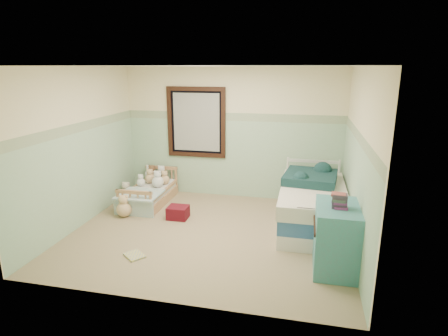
% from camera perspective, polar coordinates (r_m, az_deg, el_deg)
% --- Properties ---
extents(floor, '(4.20, 3.60, 0.02)m').
position_cam_1_polar(floor, '(5.85, -2.37, -10.02)').
color(floor, gray).
rests_on(floor, ground).
extents(ceiling, '(4.20, 3.60, 0.02)m').
position_cam_1_polar(ceiling, '(5.29, -2.68, 15.50)').
color(ceiling, silver).
rests_on(ceiling, wall_back).
extents(wall_back, '(4.20, 0.04, 2.50)m').
position_cam_1_polar(wall_back, '(7.15, 1.23, 5.30)').
color(wall_back, beige).
rests_on(wall_back, floor).
extents(wall_front, '(4.20, 0.04, 2.50)m').
position_cam_1_polar(wall_front, '(3.79, -9.57, -4.01)').
color(wall_front, beige).
rests_on(wall_front, floor).
extents(wall_left, '(0.04, 3.60, 2.50)m').
position_cam_1_polar(wall_left, '(6.30, -21.32, 2.89)').
color(wall_left, beige).
rests_on(wall_left, floor).
extents(wall_right, '(0.04, 3.60, 2.50)m').
position_cam_1_polar(wall_right, '(5.30, 19.98, 0.84)').
color(wall_right, beige).
rests_on(wall_right, floor).
extents(wainscot_mint, '(4.20, 0.01, 1.50)m').
position_cam_1_polar(wainscot_mint, '(7.24, 1.18, 1.38)').
color(wainscot_mint, '#95BA96').
rests_on(wainscot_mint, floor).
extents(border_strip, '(4.20, 0.01, 0.15)m').
position_cam_1_polar(border_strip, '(7.09, 1.22, 7.87)').
color(border_strip, '#385F37').
rests_on(border_strip, wall_back).
extents(window_frame, '(1.16, 0.06, 1.36)m').
position_cam_1_polar(window_frame, '(7.25, -4.30, 7.00)').
color(window_frame, black).
rests_on(window_frame, wall_back).
extents(window_blinds, '(0.92, 0.01, 1.12)m').
position_cam_1_polar(window_blinds, '(7.26, -4.28, 7.01)').
color(window_blinds, '#BABAB4').
rests_on(window_blinds, window_frame).
extents(toddler_bed_frame, '(0.67, 1.34, 0.17)m').
position_cam_1_polar(toddler_bed_frame, '(7.18, -11.33, -4.58)').
color(toddler_bed_frame, '#99653F').
rests_on(toddler_bed_frame, floor).
extents(toddler_mattress, '(0.61, 1.28, 0.12)m').
position_cam_1_polar(toddler_mattress, '(7.13, -11.39, -3.48)').
color(toddler_mattress, silver).
rests_on(toddler_mattress, toddler_bed_frame).
extents(patchwork_quilt, '(0.72, 0.67, 0.03)m').
position_cam_1_polar(patchwork_quilt, '(6.75, -12.83, -3.97)').
color(patchwork_quilt, '#6CA4D9').
rests_on(patchwork_quilt, toddler_mattress).
extents(plush_bed_brown, '(0.21, 0.21, 0.21)m').
position_cam_1_polar(plush_bed_brown, '(7.58, -10.98, -1.04)').
color(plush_bed_brown, brown).
rests_on(plush_bed_brown, toddler_mattress).
extents(plush_bed_white, '(0.21, 0.21, 0.21)m').
position_cam_1_polar(plush_bed_white, '(7.50, -9.58, -1.14)').
color(plush_bed_white, silver).
rests_on(plush_bed_white, toddler_mattress).
extents(plush_bed_tan, '(0.19, 0.19, 0.19)m').
position_cam_1_polar(plush_bed_tan, '(7.37, -11.30, -1.58)').
color(plush_bed_tan, '#D7B182').
rests_on(plush_bed_tan, toddler_mattress).
extents(plush_bed_dark, '(0.17, 0.17, 0.17)m').
position_cam_1_polar(plush_bed_dark, '(7.28, -9.63, -1.80)').
color(plush_bed_dark, black).
rests_on(plush_bed_dark, toddler_mattress).
extents(plush_floor_cream, '(0.24, 0.24, 0.24)m').
position_cam_1_polar(plush_floor_cream, '(7.45, -14.78, -3.79)').
color(plush_floor_cream, beige).
rests_on(plush_floor_cream, floor).
extents(plush_floor_tan, '(0.26, 0.26, 0.26)m').
position_cam_1_polar(plush_floor_tan, '(6.62, -15.09, -6.14)').
color(plush_floor_tan, '#D7B182').
rests_on(plush_floor_tan, floor).
extents(twin_bed_frame, '(0.97, 1.93, 0.22)m').
position_cam_1_polar(twin_bed_frame, '(6.20, 13.26, -7.72)').
color(twin_bed_frame, silver).
rests_on(twin_bed_frame, floor).
extents(twin_boxspring, '(0.97, 1.93, 0.22)m').
position_cam_1_polar(twin_boxspring, '(6.12, 13.38, -5.82)').
color(twin_boxspring, '#2B4787').
rests_on(twin_boxspring, twin_bed_frame).
extents(twin_mattress, '(1.00, 1.97, 0.22)m').
position_cam_1_polar(twin_mattress, '(6.04, 13.51, -3.87)').
color(twin_mattress, silver).
rests_on(twin_mattress, twin_boxspring).
extents(teal_blanket, '(0.92, 0.96, 0.14)m').
position_cam_1_polar(teal_blanket, '(6.27, 13.13, -1.41)').
color(teal_blanket, black).
rests_on(teal_blanket, twin_mattress).
extents(dresser, '(0.52, 0.84, 0.84)m').
position_cam_1_polar(dresser, '(4.94, 16.83, -10.18)').
color(dresser, teal).
rests_on(dresser, floor).
extents(book_stack, '(0.18, 0.15, 0.18)m').
position_cam_1_polar(book_stack, '(4.71, 17.34, -4.86)').
color(book_stack, brown).
rests_on(book_stack, dresser).
extents(red_pillow, '(0.34, 0.30, 0.21)m').
position_cam_1_polar(red_pillow, '(6.38, -7.08, -6.79)').
color(red_pillow, maroon).
rests_on(red_pillow, floor).
extents(floor_book, '(0.35, 0.34, 0.03)m').
position_cam_1_polar(floor_book, '(5.32, -13.59, -12.92)').
color(floor_book, yellow).
rests_on(floor_book, floor).
extents(extra_plush_0, '(0.17, 0.17, 0.17)m').
position_cam_1_polar(extra_plush_0, '(7.27, -9.13, -1.82)').
color(extra_plush_0, '#D7B182').
rests_on(extra_plush_0, toddler_mattress).
extents(extra_plush_1, '(0.18, 0.18, 0.18)m').
position_cam_1_polar(extra_plush_1, '(7.26, -9.10, -1.78)').
color(extra_plush_1, '#D7B182').
rests_on(extra_plush_1, toddler_mattress).
extents(extra_plush_2, '(0.22, 0.22, 0.22)m').
position_cam_1_polar(extra_plush_2, '(7.09, -10.14, -2.08)').
color(extra_plush_2, silver).
rests_on(extra_plush_2, toddler_mattress).
extents(extra_plush_3, '(0.20, 0.20, 0.20)m').
position_cam_1_polar(extra_plush_3, '(7.64, -11.35, -0.96)').
color(extra_plush_3, silver).
rests_on(extra_plush_3, toddler_mattress).
extents(extra_plush_4, '(0.16, 0.16, 0.16)m').
position_cam_1_polar(extra_plush_4, '(7.23, -12.65, -2.13)').
color(extra_plush_4, silver).
rests_on(extra_plush_4, toddler_mattress).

